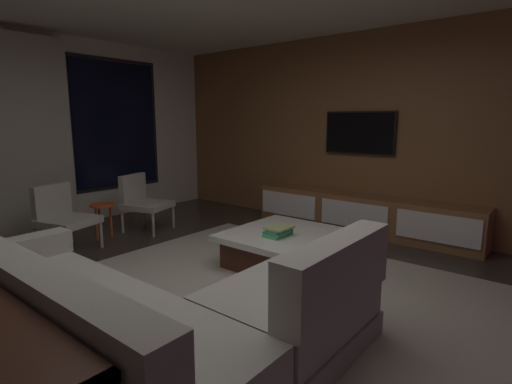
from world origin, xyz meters
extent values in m
plane|color=#332B26|center=(0.00, 0.00, 0.00)|extent=(9.20, 9.20, 0.00)
cube|color=silver|center=(0.00, 3.66, 1.35)|extent=(6.60, 0.12, 2.70)
cube|color=black|center=(1.30, 3.60, 1.45)|extent=(1.52, 0.02, 2.02)
cube|color=black|center=(1.30, 3.58, 1.45)|extent=(1.40, 0.03, 1.90)
cube|color=brown|center=(3.06, 0.00, 1.35)|extent=(0.12, 7.80, 2.70)
cube|color=#ADA391|center=(0.35, -0.10, 0.01)|extent=(3.20, 3.80, 0.01)
cube|color=gray|center=(-1.14, 0.09, 0.09)|extent=(0.90, 2.50, 0.18)
cube|color=#B2ADA3|center=(-1.14, 0.09, 0.30)|extent=(0.86, 2.42, 0.24)
cube|color=#B2ADA3|center=(-1.49, 0.09, 0.62)|extent=(0.20, 2.50, 0.40)
cube|color=#B2ADA3|center=(-1.14, 1.24, 0.51)|extent=(0.90, 0.20, 0.18)
cube|color=gray|center=(-0.16, -0.71, 0.09)|extent=(1.10, 0.90, 0.18)
cube|color=#B2ADA3|center=(-0.16, -0.71, 0.30)|extent=(1.07, 0.86, 0.24)
cube|color=#B2ADA3|center=(-0.16, -1.06, 0.62)|extent=(1.10, 0.20, 0.40)
cube|color=beige|center=(-1.37, 0.64, 0.58)|extent=(0.10, 0.36, 0.36)
cube|color=#B2A893|center=(-1.37, -0.21, 0.58)|extent=(0.10, 0.36, 0.36)
cube|color=#432417|center=(1.09, 0.15, 0.15)|extent=(1.00, 1.00, 0.30)
cube|color=white|center=(1.09, 0.15, 0.33)|extent=(1.16, 1.16, 0.06)
cube|color=#4BBB62|center=(0.94, 0.17, 0.37)|extent=(0.29, 0.18, 0.03)
cube|color=#36BC9D|center=(0.94, 0.17, 0.40)|extent=(0.27, 0.20, 0.03)
cube|color=#7DA2A0|center=(0.93, 0.16, 0.43)|extent=(0.24, 0.15, 0.02)
cube|color=#9AB15D|center=(0.93, 0.15, 0.45)|extent=(0.27, 0.21, 0.02)
cylinder|color=#B2ADA0|center=(1.31, 2.27, 0.18)|extent=(0.04, 0.04, 0.36)
cylinder|color=#B2ADA0|center=(0.85, 2.12, 0.18)|extent=(0.04, 0.04, 0.36)
cylinder|color=#B2ADA0|center=(1.15, 2.75, 0.18)|extent=(0.04, 0.04, 0.36)
cylinder|color=#B2ADA0|center=(0.70, 2.60, 0.18)|extent=(0.04, 0.04, 0.36)
cube|color=#B2ADA3|center=(1.00, 2.43, 0.36)|extent=(0.69, 0.70, 0.08)
cube|color=#B2ADA3|center=(0.93, 2.66, 0.59)|extent=(0.49, 0.23, 0.38)
cylinder|color=#B2ADA0|center=(0.18, 2.23, 0.18)|extent=(0.04, 0.04, 0.36)
cylinder|color=#B2ADA0|center=(-0.29, 2.10, 0.18)|extent=(0.04, 0.04, 0.36)
cylinder|color=#B2ADA0|center=(0.04, 2.71, 0.18)|extent=(0.04, 0.04, 0.36)
cylinder|color=#B2ADA0|center=(-0.42, 2.59, 0.18)|extent=(0.04, 0.04, 0.36)
cube|color=#B2ADA3|center=(-0.12, 2.41, 0.36)|extent=(0.67, 0.68, 0.08)
cube|color=#B2ADA3|center=(-0.19, 2.64, 0.59)|extent=(0.49, 0.21, 0.38)
cylinder|color=#BF4C1E|center=(0.30, 2.55, 0.23)|extent=(0.03, 0.03, 0.46)
cylinder|color=#BF4C1E|center=(0.50, 2.55, 0.23)|extent=(0.03, 0.03, 0.46)
cylinder|color=#BF4C1E|center=(0.40, 2.65, 0.23)|extent=(0.03, 0.03, 0.46)
cylinder|color=#BF4C1E|center=(0.40, 2.55, 0.45)|extent=(0.32, 0.32, 0.02)
cube|color=brown|center=(2.78, 0.10, 0.26)|extent=(0.44, 3.10, 0.52)
cube|color=white|center=(2.55, -0.94, 0.29)|extent=(0.02, 0.93, 0.33)
cube|color=white|center=(2.55, 0.10, 0.29)|extent=(0.02, 0.93, 0.33)
cube|color=white|center=(2.55, 1.15, 0.29)|extent=(0.02, 0.93, 0.33)
cube|color=#352214|center=(2.74, -0.75, 0.12)|extent=(0.33, 0.68, 0.19)
cube|color=#6868BD|center=(2.74, -1.01, 0.12)|extent=(0.03, 0.04, 0.19)
cube|color=slate|center=(2.74, -0.91, 0.12)|extent=(0.03, 0.04, 0.19)
cube|color=#934DA6|center=(2.74, -0.80, 0.10)|extent=(0.03, 0.04, 0.14)
cube|color=#4982BD|center=(2.74, -0.70, 0.10)|extent=(0.03, 0.04, 0.15)
cube|color=#666251|center=(2.74, -0.60, 0.10)|extent=(0.03, 0.04, 0.16)
cube|color=#92ABAA|center=(2.74, -0.49, 0.12)|extent=(0.03, 0.04, 0.19)
cube|color=black|center=(2.95, 0.25, 1.35)|extent=(0.04, 1.01, 0.58)
cube|color=black|center=(2.95, 0.25, 1.35)|extent=(0.05, 0.97, 0.54)
camera|label=1|loc=(-2.21, -2.10, 1.52)|focal=27.74mm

